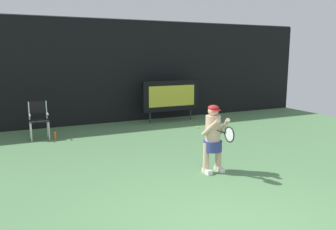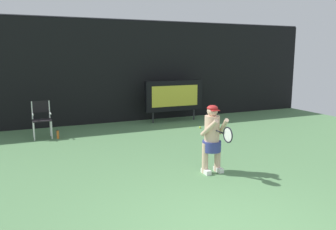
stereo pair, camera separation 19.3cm
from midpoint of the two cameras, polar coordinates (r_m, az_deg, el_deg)
backdrop_screen at (r=12.25m, az=-11.88°, el=6.94°), size 18.00×0.12×3.66m
scoreboard at (r=12.47m, az=1.45°, el=3.21°), size 2.20×0.21×1.50m
umpire_chair at (r=10.66m, az=-19.76°, el=-0.33°), size 0.52×0.44×1.08m
water_bottle at (r=10.50m, az=-17.31°, el=-3.11°), size 0.07×0.07×0.27m
tennis_player at (r=7.14m, az=8.11°, el=-3.61°), size 0.52×0.59×1.42m
tennis_racket at (r=6.67m, az=10.60°, el=-3.22°), size 0.03×0.60×0.31m
tennis_ball_loose at (r=11.48m, az=5.83°, el=-2.05°), size 0.07×0.07×0.07m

